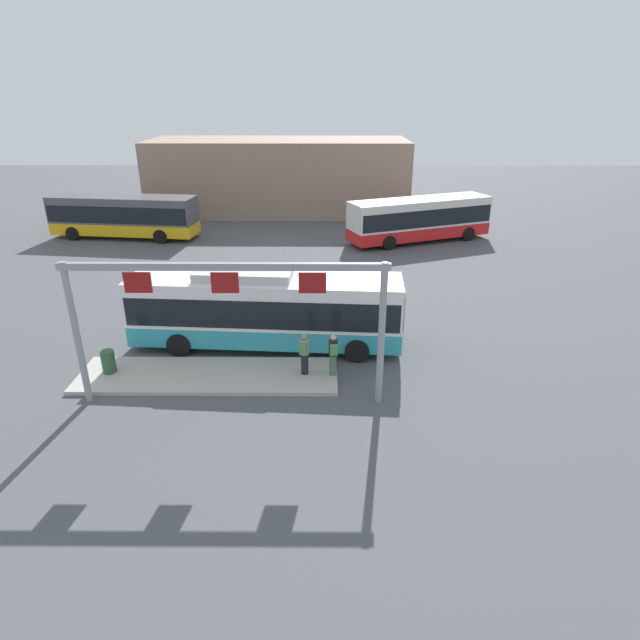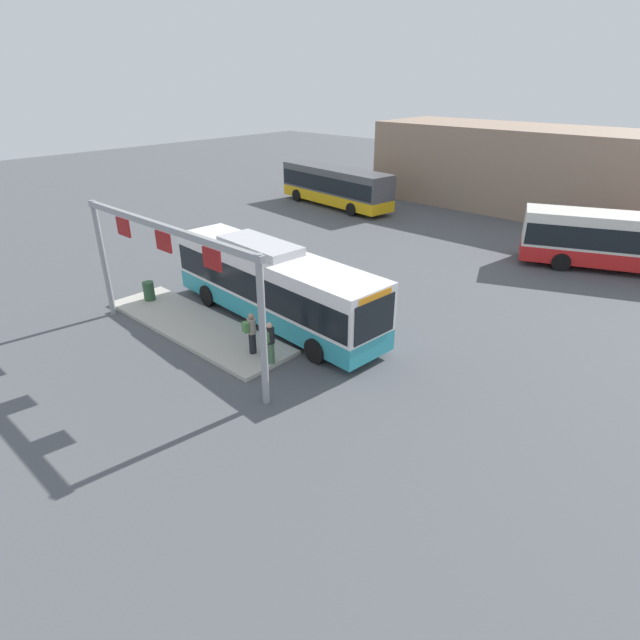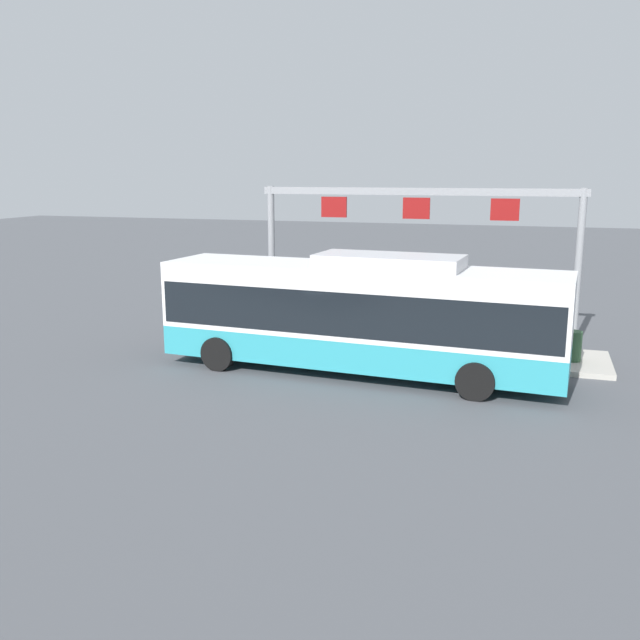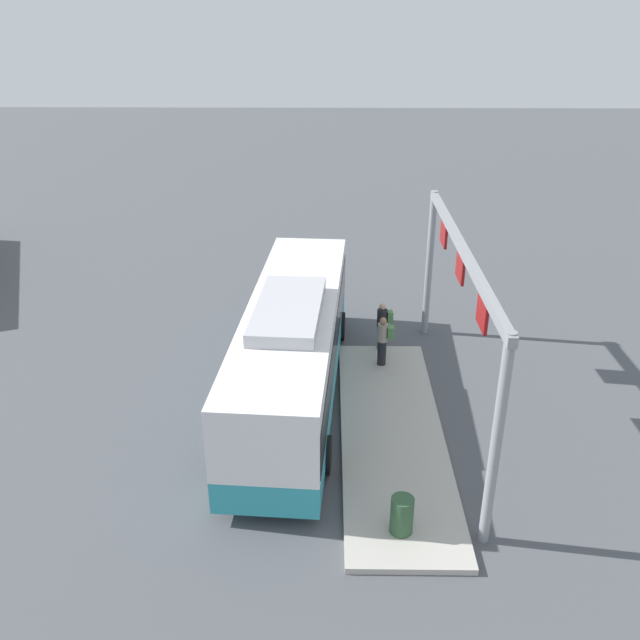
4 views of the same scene
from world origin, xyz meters
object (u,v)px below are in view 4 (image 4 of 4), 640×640
person_waiting_near (383,340)px  trash_bin (402,515)px  bus_main (293,343)px  person_boarding (383,325)px

person_waiting_near → trash_bin: (-7.60, 0.12, -0.44)m
bus_main → trash_bin: size_ratio=12.87×
bus_main → person_waiting_near: bearing=-54.5°
person_boarding → trash_bin: (-8.70, 0.17, -0.44)m
person_boarding → person_waiting_near: size_ratio=1.00×
bus_main → trash_bin: 6.57m
person_waiting_near → trash_bin: size_ratio=1.86×
bus_main → trash_bin: (-5.88, -2.69, -1.20)m
person_boarding → trash_bin: 8.71m
bus_main → person_boarding: bus_main is taller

